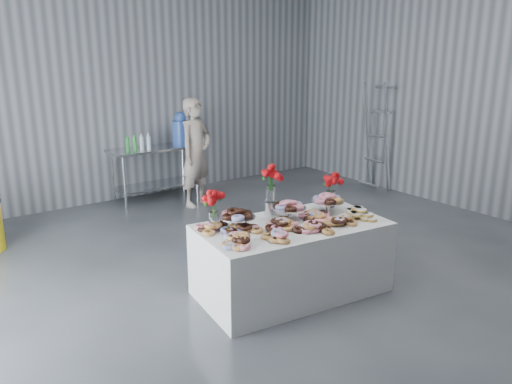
% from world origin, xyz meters
% --- Properties ---
extents(ground, '(9.00, 9.00, 0.00)m').
position_xyz_m(ground, '(0.00, 0.00, 0.00)').
color(ground, '#33353A').
rests_on(ground, ground).
extents(room_walls, '(8.04, 9.04, 4.02)m').
position_xyz_m(room_walls, '(-0.27, 0.07, 2.64)').
color(room_walls, gray).
rests_on(room_walls, ground).
extents(display_table, '(2.01, 1.22, 0.75)m').
position_xyz_m(display_table, '(-0.09, 0.12, 0.38)').
color(display_table, silver).
rests_on(display_table, ground).
extents(prep_table, '(1.50, 0.60, 0.90)m').
position_xyz_m(prep_table, '(0.25, 4.10, 0.62)').
color(prep_table, silver).
rests_on(prep_table, ground).
extents(donut_mounds, '(1.89, 1.01, 0.09)m').
position_xyz_m(donut_mounds, '(-0.09, 0.07, 0.80)').
color(donut_mounds, '#D5894E').
rests_on(donut_mounds, display_table).
extents(cake_stand_left, '(0.36, 0.36, 0.17)m').
position_xyz_m(cake_stand_left, '(-0.62, 0.34, 0.89)').
color(cake_stand_left, silver).
rests_on(cake_stand_left, display_table).
extents(cake_stand_mid, '(0.36, 0.36, 0.17)m').
position_xyz_m(cake_stand_mid, '(-0.03, 0.26, 0.89)').
color(cake_stand_mid, silver).
rests_on(cake_stand_mid, display_table).
extents(cake_stand_right, '(0.36, 0.36, 0.17)m').
position_xyz_m(cake_stand_right, '(0.47, 0.20, 0.89)').
color(cake_stand_right, silver).
rests_on(cake_stand_right, display_table).
extents(danish_pile, '(0.48, 0.48, 0.11)m').
position_xyz_m(danish_pile, '(0.63, -0.12, 0.81)').
color(danish_pile, silver).
rests_on(danish_pile, display_table).
extents(bouquet_left, '(0.26, 0.26, 0.42)m').
position_xyz_m(bouquet_left, '(-0.81, 0.46, 1.05)').
color(bouquet_left, white).
rests_on(bouquet_left, display_table).
extents(bouquet_right, '(0.26, 0.26, 0.42)m').
position_xyz_m(bouquet_right, '(0.64, 0.33, 1.05)').
color(bouquet_right, white).
rests_on(bouquet_right, display_table).
extents(bouquet_center, '(0.26, 0.26, 0.57)m').
position_xyz_m(bouquet_center, '(-0.10, 0.48, 1.13)').
color(bouquet_center, silver).
rests_on(bouquet_center, display_table).
extents(water_jug, '(0.28, 0.28, 0.55)m').
position_xyz_m(water_jug, '(0.75, 4.10, 1.15)').
color(water_jug, '#4273E1').
rests_on(water_jug, prep_table).
extents(drink_bottles, '(0.54, 0.08, 0.27)m').
position_xyz_m(drink_bottles, '(-0.07, 4.00, 1.04)').
color(drink_bottles, '#268C33').
rests_on(drink_bottles, prep_table).
extents(person, '(0.74, 0.62, 1.74)m').
position_xyz_m(person, '(0.65, 3.41, 0.87)').
color(person, '#CC8C93').
rests_on(person, ground).
extents(stepladder, '(0.56, 0.49, 1.97)m').
position_xyz_m(stepladder, '(3.75, 2.36, 0.98)').
color(stepladder, silver).
rests_on(stepladder, ground).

